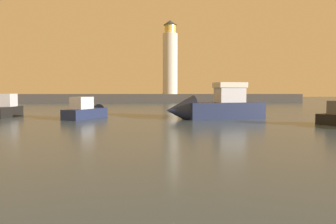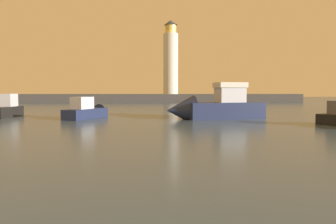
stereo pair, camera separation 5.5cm
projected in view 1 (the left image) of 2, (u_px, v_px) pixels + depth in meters
ground_plane at (145, 112)px, 39.17m from camera, size 224.75×224.75×0.00m
breakwater at (147, 98)px, 76.43m from camera, size 73.78×4.79×1.93m
lighthouse at (170, 59)px, 76.16m from camera, size 3.49×3.49×17.38m
motorboat_1 at (2, 110)px, 31.16m from camera, size 1.75×5.89×2.48m
motorboat_2 at (211, 108)px, 29.69m from camera, size 9.51×4.59×3.88m
motorboat_3 at (89, 111)px, 30.50m from camera, size 3.94×6.38×2.29m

